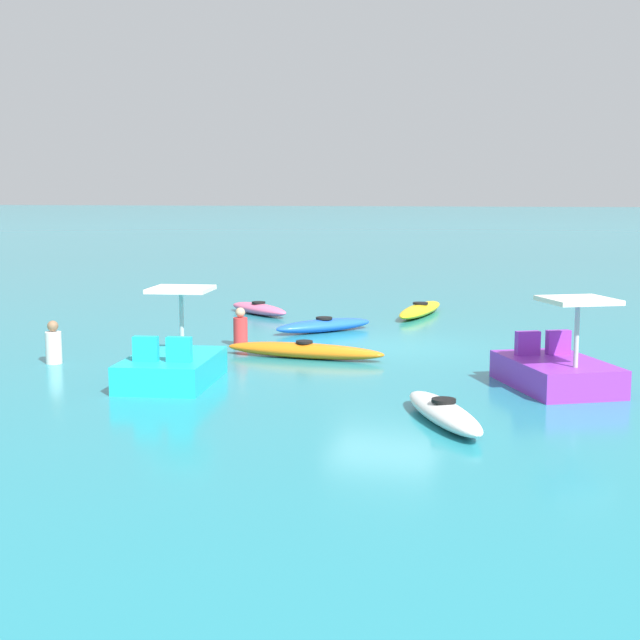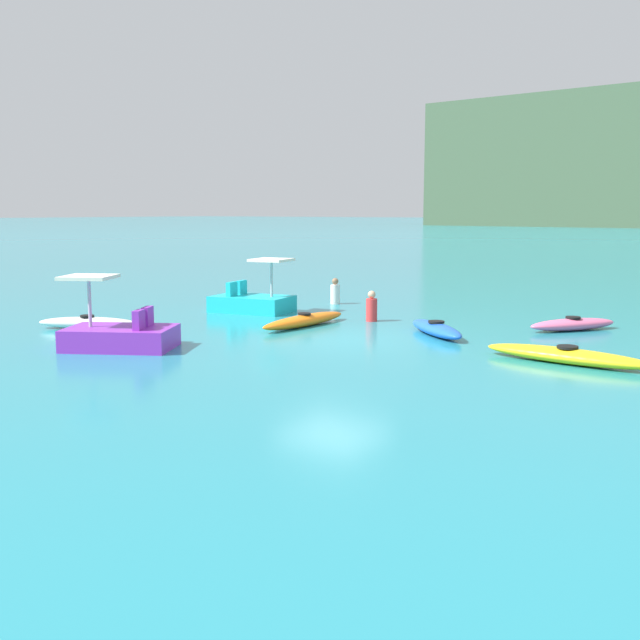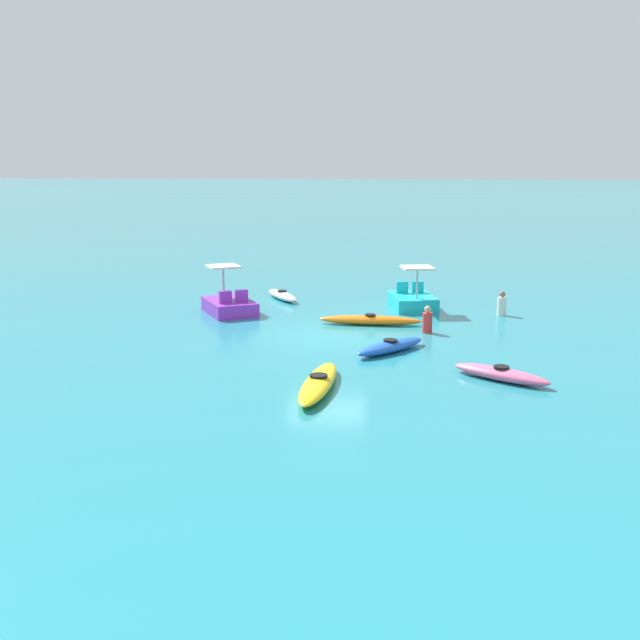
# 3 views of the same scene
# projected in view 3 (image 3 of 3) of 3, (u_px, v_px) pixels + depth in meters

# --- Properties ---
(ground_plane) EXTENTS (600.00, 600.00, 0.00)m
(ground_plane) POSITION_uv_depth(u_px,v_px,m) (327.00, 336.00, 23.09)
(ground_plane) COLOR teal
(kayak_pink) EXTENTS (1.96, 2.51, 0.37)m
(kayak_pink) POSITION_uv_depth(u_px,v_px,m) (501.00, 374.00, 18.27)
(kayak_pink) COLOR pink
(kayak_pink) RESTS_ON ground_plane
(kayak_blue) EXTENTS (2.53, 2.24, 0.37)m
(kayak_blue) POSITION_uv_depth(u_px,v_px,m) (390.00, 346.00, 21.09)
(kayak_blue) COLOR blue
(kayak_blue) RESTS_ON ground_plane
(kayak_yellow) EXTENTS (3.61, 0.87, 0.37)m
(kayak_yellow) POSITION_uv_depth(u_px,v_px,m) (319.00, 383.00, 17.52)
(kayak_yellow) COLOR yellow
(kayak_yellow) RESTS_ON ground_plane
(kayak_white) EXTENTS (2.58, 1.89, 0.37)m
(kayak_white) POSITION_uv_depth(u_px,v_px,m) (282.00, 295.00, 29.44)
(kayak_white) COLOR white
(kayak_white) RESTS_ON ground_plane
(kayak_orange) EXTENTS (0.56, 3.47, 0.37)m
(kayak_orange) POSITION_uv_depth(u_px,v_px,m) (370.00, 320.00, 24.70)
(kayak_orange) COLOR orange
(kayak_orange) RESTS_ON ground_plane
(pedal_boat_purple) EXTENTS (2.83, 2.50, 1.68)m
(pedal_boat_purple) POSITION_uv_depth(u_px,v_px,m) (229.00, 304.00, 26.58)
(pedal_boat_purple) COLOR purple
(pedal_boat_purple) RESTS_ON ground_plane
(pedal_boat_cyan) EXTENTS (2.66, 1.95, 1.68)m
(pedal_boat_cyan) POSITION_uv_depth(u_px,v_px,m) (413.00, 300.00, 27.53)
(pedal_boat_cyan) COLOR #19B7C6
(pedal_boat_cyan) RESTS_ON ground_plane
(person_near_shore) EXTENTS (0.39, 0.39, 0.88)m
(person_near_shore) POSITION_uv_depth(u_px,v_px,m) (502.00, 305.00, 26.24)
(person_near_shore) COLOR silver
(person_near_shore) RESTS_ON ground_plane
(person_by_kayaks) EXTENTS (0.45, 0.45, 0.88)m
(person_by_kayaks) POSITION_uv_depth(u_px,v_px,m) (427.00, 321.00, 23.48)
(person_by_kayaks) COLOR red
(person_by_kayaks) RESTS_ON ground_plane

